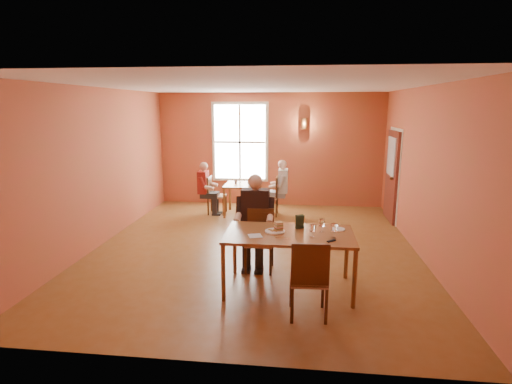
# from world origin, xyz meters

# --- Properties ---
(ground) EXTENTS (6.00, 7.00, 0.01)m
(ground) POSITION_xyz_m (0.00, 0.00, 0.00)
(ground) COLOR brown
(ground) RESTS_ON ground
(wall_back) EXTENTS (6.00, 0.04, 3.00)m
(wall_back) POSITION_xyz_m (0.00, 3.50, 1.50)
(wall_back) COLOR brown
(wall_back) RESTS_ON ground
(wall_front) EXTENTS (6.00, 0.04, 3.00)m
(wall_front) POSITION_xyz_m (0.00, -3.50, 1.50)
(wall_front) COLOR brown
(wall_front) RESTS_ON ground
(wall_left) EXTENTS (0.04, 7.00, 3.00)m
(wall_left) POSITION_xyz_m (-3.00, 0.00, 1.50)
(wall_left) COLOR brown
(wall_left) RESTS_ON ground
(wall_right) EXTENTS (0.04, 7.00, 3.00)m
(wall_right) POSITION_xyz_m (3.00, 0.00, 1.50)
(wall_right) COLOR brown
(wall_right) RESTS_ON ground
(ceiling) EXTENTS (6.00, 7.00, 0.04)m
(ceiling) POSITION_xyz_m (0.00, 0.00, 3.00)
(ceiling) COLOR white
(ceiling) RESTS_ON wall_back
(window) EXTENTS (1.36, 0.10, 1.96)m
(window) POSITION_xyz_m (-0.80, 3.45, 1.70)
(window) COLOR white
(window) RESTS_ON wall_back
(door) EXTENTS (0.12, 1.04, 2.10)m
(door) POSITION_xyz_m (2.94, 2.30, 1.05)
(door) COLOR maroon
(door) RESTS_ON ground
(wall_sconce) EXTENTS (0.16, 0.16, 0.28)m
(wall_sconce) POSITION_xyz_m (0.90, 3.40, 2.20)
(wall_sconce) COLOR brown
(wall_sconce) RESTS_ON wall_back
(main_table) EXTENTS (1.84, 1.04, 0.86)m
(main_table) POSITION_xyz_m (0.69, -1.67, 0.43)
(main_table) COLOR brown
(main_table) RESTS_ON ground
(chair_diner_main) EXTENTS (0.44, 0.44, 1.00)m
(chair_diner_main) POSITION_xyz_m (0.19, -1.02, 0.50)
(chair_diner_main) COLOR brown
(chair_diner_main) RESTS_ON ground
(diner_main) EXTENTS (0.60, 0.60, 1.50)m
(diner_main) POSITION_xyz_m (0.19, -1.05, 0.75)
(diner_main) COLOR black
(diner_main) RESTS_ON ground
(chair_empty) EXTENTS (0.49, 0.49, 1.05)m
(chair_empty) POSITION_xyz_m (0.96, -2.40, 0.52)
(chair_empty) COLOR #4D2918
(chair_empty) RESTS_ON ground
(plate_food) EXTENTS (0.37, 0.37, 0.04)m
(plate_food) POSITION_xyz_m (0.48, -1.64, 0.88)
(plate_food) COLOR white
(plate_food) RESTS_ON main_table
(sandwich) EXTENTS (0.14, 0.13, 0.12)m
(sandwich) POSITION_xyz_m (0.54, -1.61, 0.93)
(sandwich) COLOR tan
(sandwich) RESTS_ON main_table
(goblet_a) EXTENTS (0.11, 0.11, 0.21)m
(goblet_a) POSITION_xyz_m (1.16, -1.57, 0.97)
(goblet_a) COLOR white
(goblet_a) RESTS_ON main_table
(goblet_b) EXTENTS (0.10, 0.10, 0.22)m
(goblet_b) POSITION_xyz_m (1.32, -1.80, 0.97)
(goblet_b) COLOR white
(goblet_b) RESTS_ON main_table
(goblet_c) EXTENTS (0.08, 0.08, 0.21)m
(goblet_c) POSITION_xyz_m (1.02, -1.83, 0.97)
(goblet_c) COLOR white
(goblet_c) RESTS_ON main_table
(menu_stand) EXTENTS (0.14, 0.11, 0.21)m
(menu_stand) POSITION_xyz_m (0.84, -1.42, 0.97)
(menu_stand) COLOR #223A28
(menu_stand) RESTS_ON main_table
(knife) EXTENTS (0.22, 0.05, 0.00)m
(knife) POSITION_xyz_m (0.61, -1.92, 0.87)
(knife) COLOR silver
(knife) RESTS_ON main_table
(napkin) EXTENTS (0.23, 0.23, 0.01)m
(napkin) POSITION_xyz_m (0.22, -1.85, 0.87)
(napkin) COLOR silver
(napkin) RESTS_ON main_table
(side_plate) EXTENTS (0.25, 0.25, 0.02)m
(side_plate) POSITION_xyz_m (1.41, -1.42, 0.87)
(side_plate) COLOR white
(side_plate) RESTS_ON main_table
(sunglasses) EXTENTS (0.13, 0.12, 0.02)m
(sunglasses) POSITION_xyz_m (1.27, -1.96, 0.87)
(sunglasses) COLOR black
(sunglasses) RESTS_ON main_table
(second_table) EXTENTS (0.87, 0.87, 0.77)m
(second_table) POSITION_xyz_m (-0.57, 2.38, 0.38)
(second_table) COLOR brown
(second_table) RESTS_ON ground
(chair_diner_white) EXTENTS (0.43, 0.43, 0.97)m
(chair_diner_white) POSITION_xyz_m (0.08, 2.38, 0.48)
(chair_diner_white) COLOR brown
(chair_diner_white) RESTS_ON ground
(diner_white) EXTENTS (0.53, 0.53, 1.32)m
(diner_white) POSITION_xyz_m (0.11, 2.38, 0.66)
(diner_white) COLOR white
(diner_white) RESTS_ON ground
(chair_diner_maroon) EXTENTS (0.42, 0.42, 0.95)m
(chair_diner_maroon) POSITION_xyz_m (-1.22, 2.38, 0.47)
(chair_diner_maroon) COLOR #5A321A
(chair_diner_maroon) RESTS_ON ground
(diner_maroon) EXTENTS (0.51, 0.51, 1.26)m
(diner_maroon) POSITION_xyz_m (-1.25, 2.38, 0.63)
(diner_maroon) COLOR maroon
(diner_maroon) RESTS_ON ground
(cup_a) EXTENTS (0.15, 0.15, 0.09)m
(cup_a) POSITION_xyz_m (-0.38, 2.27, 0.81)
(cup_a) COLOR white
(cup_a) RESTS_ON second_table
(cup_b) EXTENTS (0.10, 0.10, 0.09)m
(cup_b) POSITION_xyz_m (-0.76, 2.46, 0.81)
(cup_b) COLOR white
(cup_b) RESTS_ON second_table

